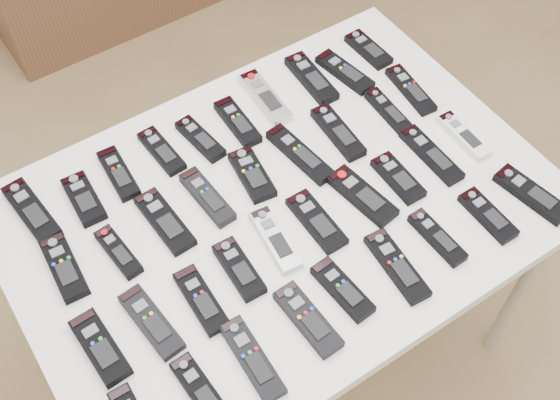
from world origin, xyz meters
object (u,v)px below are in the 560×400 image
remote_16 (338,132)px  remote_34 (397,266)px  remote_0 (32,211)px  remote_24 (317,221)px  remote_15 (300,154)px  remote_28 (463,136)px  remote_18 (411,90)px  remote_19 (100,347)px  remote_3 (162,151)px  remote_7 (311,78)px  remote_20 (151,322)px  remote_6 (265,97)px  remote_13 (207,197)px  remote_2 (119,174)px  remote_23 (276,239)px  remote_37 (532,194)px  remote_26 (398,178)px  remote_9 (368,49)px  remote_22 (239,269)px  remote_10 (64,268)px  remote_11 (118,252)px  remote_32 (308,319)px  remote_31 (252,359)px  remote_36 (488,215)px  remote_12 (165,221)px  remote_35 (437,237)px  remote_14 (252,175)px  remote_30 (202,393)px  remote_5 (238,122)px  table (280,219)px  remote_27 (431,155)px  remote_25 (362,196)px  remote_8 (345,72)px  remote_33 (342,289)px  remote_21 (201,300)px

remote_16 → remote_34: 0.40m
remote_0 → remote_24: remote_0 is taller
remote_15 → remote_28: remote_15 is taller
remote_18 → remote_19: (-1.00, -0.21, 0.00)m
remote_3 → remote_7: 0.45m
remote_20 → remote_34: 0.54m
remote_6 → remote_13: (-0.29, -0.19, 0.00)m
remote_2 → remote_15: 0.44m
remote_0 → remote_23: size_ratio=1.11×
remote_3 → remote_37: size_ratio=0.85×
remote_0 → remote_37: (1.00, -0.61, -0.00)m
remote_23 → remote_26: bearing=3.4°
remote_2 → remote_9: bearing=4.1°
remote_13 → remote_22: (-0.04, -0.21, -0.00)m
remote_0 → remote_10: size_ratio=1.15×
remote_9 → remote_19: bearing=-160.3°
remote_20 → remote_37: 0.92m
remote_20 → remote_24: (0.43, 0.02, -0.00)m
remote_11 → remote_32: (0.26, -0.37, 0.00)m
remote_16 → remote_31: bearing=-138.6°
remote_7 → remote_22: size_ratio=1.23×
remote_28 → remote_36: bearing=-117.1°
remote_7 → remote_18: bearing=-39.3°
remote_9 → remote_23: (-0.56, -0.38, 0.00)m
remote_7 → remote_32: 0.71m
remote_12 → remote_35: remote_35 is taller
remote_14 → remote_28: 0.54m
remote_12 → remote_30: same height
remote_5 → remote_20: size_ratio=0.92×
remote_12 → remote_13: (0.12, 0.00, 0.00)m
remote_20 → table: bearing=9.7°
remote_27 → remote_35: bearing=-127.1°
remote_31 → table: bearing=50.3°
remote_26 → remote_28: same height
remote_23 → remote_25: remote_25 is taller
remote_2 → remote_7: remote_7 is taller
remote_3 → remote_25: remote_25 is taller
remote_13 → remote_28: size_ratio=1.08×
remote_37 → remote_8: bearing=93.2°
remote_2 → remote_36: 0.88m
remote_32 → remote_6: bearing=62.6°
remote_33 → remote_8: bearing=48.6°
remote_9 → remote_24: size_ratio=0.87×
remote_10 → remote_16: 0.73m
remote_6 → remote_26: size_ratio=1.30×
remote_21 → remote_14: bearing=41.4°
remote_11 → remote_13: remote_13 is taller
remote_37 → remote_10: bearing=148.1°
remote_13 → remote_34: 0.47m
table → remote_21: 0.31m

